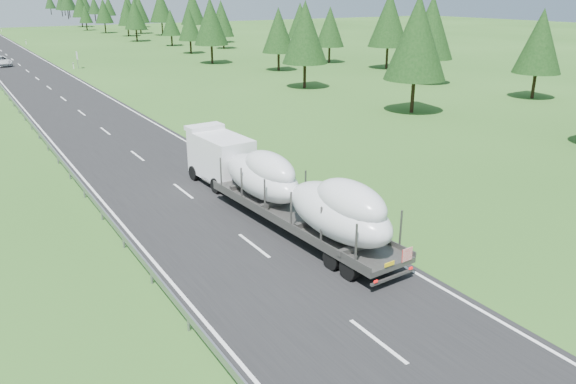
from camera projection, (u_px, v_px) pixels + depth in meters
ground at (378, 341)px, 19.30m from camera, size 400.00×400.00×0.00m
road_surface at (12, 59)px, 99.56m from camera, size 10.00×400.00×0.02m
marker_posts at (12, 35)px, 146.72m from camera, size 0.13×350.08×1.00m
highway_sign at (77, 57)px, 86.44m from camera, size 0.08×0.90×2.60m
tree_line_right at (172, 11)px, 135.78m from camera, size 27.37×343.79×12.65m
boat_truck at (281, 185)px, 28.61m from camera, size 3.31×18.22×3.77m
distant_van at (1, 61)px, 89.68m from camera, size 3.16×5.86×1.56m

